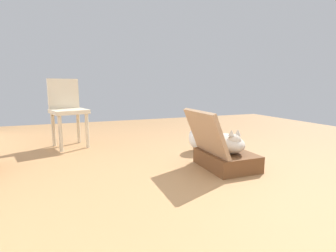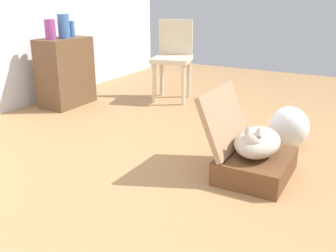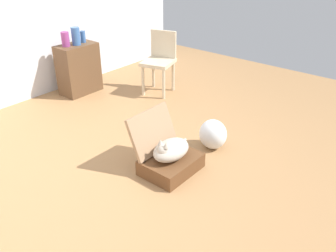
% 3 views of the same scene
% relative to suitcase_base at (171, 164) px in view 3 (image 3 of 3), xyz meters
% --- Properties ---
extents(ground_plane, '(7.68, 7.68, 0.00)m').
position_rel_suitcase_base_xyz_m(ground_plane, '(-0.21, 0.45, -0.08)').
color(ground_plane, '#9E7247').
rests_on(ground_plane, ground).
extents(suitcase_base, '(0.55, 0.43, 0.15)m').
position_rel_suitcase_base_xyz_m(suitcase_base, '(0.00, 0.00, 0.00)').
color(suitcase_base, brown).
rests_on(suitcase_base, ground).
extents(suitcase_lid, '(0.55, 0.20, 0.41)m').
position_rel_suitcase_base_xyz_m(suitcase_lid, '(0.00, 0.23, 0.28)').
color(suitcase_lid, '#9B7756').
rests_on(suitcase_lid, suitcase_base).
extents(cat, '(0.49, 0.28, 0.24)m').
position_rel_suitcase_base_xyz_m(cat, '(-0.01, 0.00, 0.17)').
color(cat, '#B2A899').
rests_on(cat, suitcase_base).
extents(plastic_bag_white, '(0.28, 0.30, 0.33)m').
position_rel_suitcase_base_xyz_m(plastic_bag_white, '(0.63, -0.07, 0.09)').
color(plastic_bag_white, silver).
rests_on(plastic_bag_white, ground).
extents(side_table, '(0.56, 0.33, 0.71)m').
position_rel_suitcase_base_xyz_m(side_table, '(0.70, 2.30, 0.28)').
color(side_table, brown).
rests_on(side_table, ground).
extents(vase_tall, '(0.11, 0.11, 0.20)m').
position_rel_suitcase_base_xyz_m(vase_tall, '(0.56, 2.32, 0.73)').
color(vase_tall, '#8C387A').
rests_on(vase_tall, side_table).
extents(vase_short, '(0.07, 0.07, 0.16)m').
position_rel_suitcase_base_xyz_m(vase_short, '(0.84, 2.30, 0.71)').
color(vase_short, '#38609E').
rests_on(vase_short, side_table).
extents(vase_round, '(0.12, 0.12, 0.24)m').
position_rel_suitcase_base_xyz_m(vase_round, '(0.70, 2.27, 0.75)').
color(vase_round, '#38609E').
rests_on(vase_round, side_table).
extents(chair, '(0.52, 0.50, 0.87)m').
position_rel_suitcase_base_xyz_m(chair, '(1.48, 1.42, 0.41)').
color(chair, beige).
rests_on(chair, ground).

